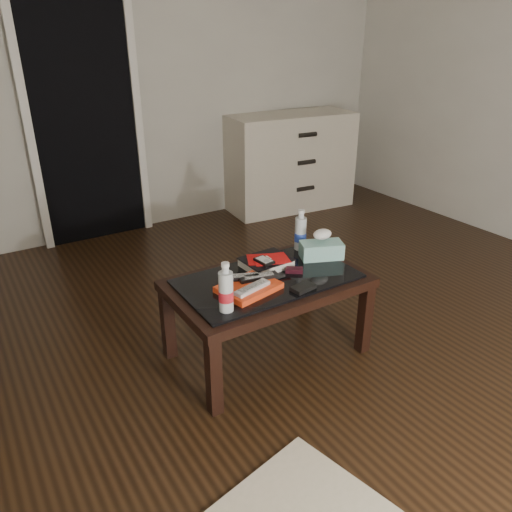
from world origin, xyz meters
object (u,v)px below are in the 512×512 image
(dresser, at_px, (290,162))
(tissue_box, at_px, (321,250))
(water_bottle_left, at_px, (226,287))
(coffee_table, at_px, (268,289))
(textbook, at_px, (266,262))
(water_bottle_right, at_px, (301,230))

(dresser, distance_m, tissue_box, 2.21)
(water_bottle_left, height_order, tissue_box, water_bottle_left)
(coffee_table, bearing_deg, textbook, 59.82)
(water_bottle_left, distance_m, water_bottle_right, 0.79)
(textbook, bearing_deg, dresser, 48.73)
(coffee_table, relative_size, textbook, 4.00)
(dresser, height_order, water_bottle_left, dresser)
(coffee_table, xyz_separation_m, tissue_box, (0.39, 0.05, 0.11))
(coffee_table, height_order, water_bottle_left, water_bottle_left)
(water_bottle_left, relative_size, tissue_box, 1.03)
(textbook, height_order, water_bottle_right, water_bottle_right)
(water_bottle_left, bearing_deg, coffee_table, 26.64)
(water_bottle_left, bearing_deg, textbook, 35.12)
(textbook, xyz_separation_m, water_bottle_left, (-0.40, -0.28, 0.10))
(textbook, distance_m, tissue_box, 0.33)
(dresser, height_order, textbook, dresser)
(coffee_table, bearing_deg, water_bottle_right, 29.65)
(textbook, distance_m, water_bottle_right, 0.32)
(coffee_table, bearing_deg, water_bottle_left, -153.36)
(water_bottle_left, bearing_deg, dresser, 48.32)
(coffee_table, xyz_separation_m, water_bottle_left, (-0.34, -0.17, 0.18))
(coffee_table, xyz_separation_m, dresser, (1.54, 1.93, 0.05))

